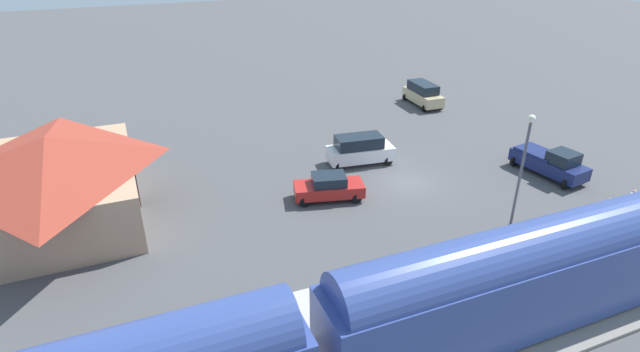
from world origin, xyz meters
The scene contains 11 objects.
ground_plane centered at (0.00, 0.00, 0.00)m, with size 200.00×200.00×0.00m, color #4C4C4F.
railway_track centered at (-14.00, 0.00, 0.09)m, with size 4.80×70.00×0.30m.
platform centered at (-10.00, 0.00, 0.15)m, with size 3.20×46.00×0.30m.
station_building centered at (4.00, 22.00, 2.75)m, with size 12.74×9.59×5.31m.
pedestrian_on_platform centered at (-9.57, -7.60, 1.28)m, with size 0.36×0.36×1.71m.
pedestrian_waiting_far centered at (-9.41, -9.80, 1.28)m, with size 0.36×0.36×1.71m.
suv_tan centered at (14.11, -10.28, 1.15)m, with size 4.98×2.55×2.22m.
pickup_navy centered at (-2.89, -9.92, 1.03)m, with size 5.62×3.07×2.14m.
suv_white centered at (4.06, 1.73, 1.15)m, with size 2.55×5.11×2.22m.
sedan_red centered at (-0.11, 6.04, 0.88)m, with size 2.87×4.81×1.74m.
light_pole_near_platform centered at (-7.20, -2.81, 4.45)m, with size 0.44×0.44×6.96m.
Camera 1 is at (-26.48, 17.54, 16.07)m, focal length 28.09 mm.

